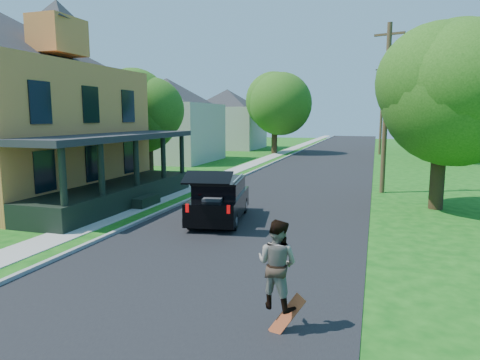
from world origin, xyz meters
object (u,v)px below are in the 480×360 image
(black_suv, at_px, (219,200))
(utility_pole_near, at_px, (386,107))
(tree_right_near, at_px, (443,82))
(skateboarder, at_px, (277,264))

(black_suv, height_order, utility_pole_near, utility_pole_near)
(black_suv, xyz_separation_m, utility_pole_near, (5.90, 8.17, 3.55))
(utility_pole_near, bearing_deg, tree_right_near, -42.30)
(skateboarder, bearing_deg, black_suv, -45.49)
(black_suv, relative_size, tree_right_near, 0.56)
(black_suv, height_order, tree_right_near, tree_right_near)
(skateboarder, distance_m, utility_pole_near, 16.10)
(black_suv, relative_size, utility_pole_near, 0.56)
(black_suv, relative_size, skateboarder, 2.87)
(black_suv, height_order, skateboarder, black_suv)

